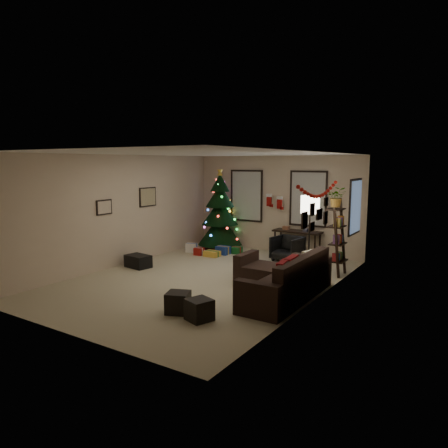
# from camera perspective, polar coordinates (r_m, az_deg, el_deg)

# --- Properties ---
(floor) EXTENTS (7.00, 7.00, 0.00)m
(floor) POSITION_cam_1_polar(r_m,az_deg,el_deg) (9.24, -2.55, -7.49)
(floor) COLOR #BBAF8D
(floor) RESTS_ON ground
(ceiling) EXTENTS (7.00, 7.00, 0.00)m
(ceiling) POSITION_cam_1_polar(r_m,az_deg,el_deg) (8.89, -2.67, 9.51)
(ceiling) COLOR white
(ceiling) RESTS_ON floor
(wall_back) EXTENTS (5.00, 0.00, 5.00)m
(wall_back) POSITION_cam_1_polar(r_m,az_deg,el_deg) (11.97, 7.10, 2.68)
(wall_back) COLOR beige
(wall_back) RESTS_ON floor
(wall_front) EXTENTS (5.00, 0.00, 5.00)m
(wall_front) POSITION_cam_1_polar(r_m,az_deg,el_deg) (6.46, -20.82, -2.61)
(wall_front) COLOR beige
(wall_front) RESTS_ON floor
(wall_left) EXTENTS (0.00, 7.00, 7.00)m
(wall_left) POSITION_cam_1_polar(r_m,az_deg,el_deg) (10.59, -13.73, 1.77)
(wall_left) COLOR beige
(wall_left) RESTS_ON floor
(wall_right) EXTENTS (0.00, 7.00, 7.00)m
(wall_right) POSITION_cam_1_polar(r_m,az_deg,el_deg) (7.81, 12.56, -0.46)
(wall_right) COLOR beige
(wall_right) RESTS_ON floor
(window_back_left) EXTENTS (1.05, 0.06, 1.50)m
(window_back_left) POSITION_cam_1_polar(r_m,az_deg,el_deg) (12.37, 3.08, 3.84)
(window_back_left) COLOR #728CB2
(window_back_left) RESTS_ON wall_back
(window_back_right) EXTENTS (1.05, 0.06, 1.50)m
(window_back_right) POSITION_cam_1_polar(r_m,az_deg,el_deg) (11.55, 11.32, 3.37)
(window_back_right) COLOR #728CB2
(window_back_right) RESTS_ON wall_back
(window_right_wall) EXTENTS (0.06, 0.90, 1.30)m
(window_right_wall) POSITION_cam_1_polar(r_m,az_deg,el_deg) (10.21, 17.38, 2.24)
(window_right_wall) COLOR #728CB2
(window_right_wall) RESTS_ON wall_right
(christmas_tree) EXTENTS (1.29, 1.29, 2.40)m
(christmas_tree) POSITION_cam_1_polar(r_m,az_deg,el_deg) (12.34, -0.54, 1.23)
(christmas_tree) COLOR black
(christmas_tree) RESTS_ON floor
(presents) EXTENTS (1.43, 1.01, 0.25)m
(presents) POSITION_cam_1_polar(r_m,az_deg,el_deg) (11.68, -1.46, -3.61)
(presents) COLOR #14591E
(presents) RESTS_ON floor
(sofa) EXTENTS (1.76, 2.57, 0.84)m
(sofa) POSITION_cam_1_polar(r_m,az_deg,el_deg) (8.21, 7.93, -7.61)
(sofa) COLOR black
(sofa) RESTS_ON floor
(pillow_red_a) EXTENTS (0.18, 0.45, 0.44)m
(pillow_red_a) POSITION_cam_1_polar(r_m,az_deg,el_deg) (7.30, 7.94, -6.65)
(pillow_red_a) COLOR maroon
(pillow_red_a) RESTS_ON sofa
(pillow_red_b) EXTENTS (0.16, 0.46, 0.46)m
(pillow_red_b) POSITION_cam_1_polar(r_m,az_deg,el_deg) (7.60, 9.03, -6.07)
(pillow_red_b) COLOR maroon
(pillow_red_b) RESTS_ON sofa
(pillow_cream) EXTENTS (0.19, 0.40, 0.38)m
(pillow_cream) POSITION_cam_1_polar(r_m,az_deg,el_deg) (8.40, 11.46, -4.81)
(pillow_cream) COLOR beige
(pillow_cream) RESTS_ON sofa
(ottoman_near) EXTENTS (0.48, 0.48, 0.35)m
(ottoman_near) POSITION_cam_1_polar(r_m,az_deg,el_deg) (7.27, -6.23, -10.49)
(ottoman_near) COLOR black
(ottoman_near) RESTS_ON floor
(ottoman_far) EXTENTS (0.47, 0.47, 0.35)m
(ottoman_far) POSITION_cam_1_polar(r_m,az_deg,el_deg) (6.91, -3.35, -11.48)
(ottoman_far) COLOR black
(ottoman_far) RESTS_ON floor
(desk) EXTENTS (1.30, 0.46, 0.70)m
(desk) POSITION_cam_1_polar(r_m,az_deg,el_deg) (11.51, 9.87, -1.29)
(desk) COLOR black
(desk) RESTS_ON floor
(desk_chair) EXTENTS (0.70, 0.67, 0.65)m
(desk_chair) POSITION_cam_1_polar(r_m,az_deg,el_deg) (10.97, 8.55, -3.29)
(desk_chair) COLOR black
(desk_chair) RESTS_ON floor
(bookshelf) EXTENTS (0.30, 0.51, 1.73)m
(bookshelf) POSITION_cam_1_polar(r_m,az_deg,el_deg) (9.72, 15.21, -1.90)
(bookshelf) COLOR black
(bookshelf) RESTS_ON floor
(potted_plant) EXTENTS (0.61, 0.57, 0.56)m
(potted_plant) POSITION_cam_1_polar(r_m,az_deg,el_deg) (9.37, 15.01, 3.94)
(potted_plant) COLOR #4C4C4C
(potted_plant) RESTS_ON bookshelf
(floor_lamp) EXTENTS (0.39, 0.39, 1.83)m
(floor_lamp) POSITION_cam_1_polar(r_m,az_deg,el_deg) (8.92, 11.54, 1.82)
(floor_lamp) COLOR black
(floor_lamp) RESTS_ON floor
(art_map) EXTENTS (0.04, 0.60, 0.50)m
(art_map) POSITION_cam_1_polar(r_m,az_deg,el_deg) (11.21, -10.26, 3.62)
(art_map) COLOR black
(art_map) RESTS_ON wall_left
(art_abstract) EXTENTS (0.04, 0.45, 0.35)m
(art_abstract) POSITION_cam_1_polar(r_m,az_deg,el_deg) (10.20, -15.89, 2.19)
(art_abstract) COLOR black
(art_abstract) RESTS_ON wall_left
(gallery) EXTENTS (0.03, 1.25, 0.54)m
(gallery) POSITION_cam_1_polar(r_m,az_deg,el_deg) (7.71, 12.29, 1.11)
(gallery) COLOR black
(gallery) RESTS_ON wall_right
(garland) EXTENTS (0.08, 1.90, 0.30)m
(garland) POSITION_cam_1_polar(r_m,az_deg,el_deg) (7.86, 12.66, 4.53)
(garland) COLOR #A5140C
(garland) RESTS_ON wall_right
(stocking_left) EXTENTS (0.20, 0.05, 0.36)m
(stocking_left) POSITION_cam_1_polar(r_m,az_deg,el_deg) (11.87, 6.15, 3.24)
(stocking_left) COLOR #990F0C
(stocking_left) RESTS_ON wall_back
(stocking_right) EXTENTS (0.20, 0.05, 0.36)m
(stocking_right) POSITION_cam_1_polar(r_m,az_deg,el_deg) (11.72, 7.55, 2.88)
(stocking_right) COLOR #990F0C
(stocking_right) RESTS_ON wall_back
(storage_bin) EXTENTS (0.65, 0.48, 0.30)m
(storage_bin) POSITION_cam_1_polar(r_m,az_deg,el_deg) (10.44, -11.52, -4.94)
(storage_bin) COLOR black
(storage_bin) RESTS_ON floor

